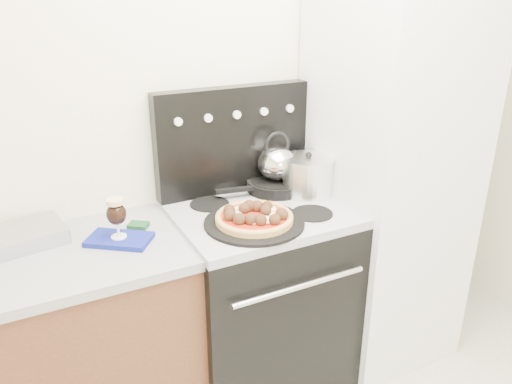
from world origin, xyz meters
TOP-DOWN VIEW (x-y plane):
  - room_shell at (0.00, 0.29)m, footprint 3.52×3.01m
  - base_cabinet at (-1.02, 1.20)m, footprint 1.45×0.60m
  - stove_body at (0.08, 1.18)m, footprint 0.76×0.65m
  - cooktop at (0.08, 1.18)m, footprint 0.76×0.65m
  - backguard at (0.08, 1.45)m, footprint 0.76×0.08m
  - fridge at (0.78, 1.15)m, footprint 0.64×0.68m
  - foil_sheet at (-0.88, 1.35)m, footprint 0.34×0.27m
  - oven_mitt at (-0.54, 1.19)m, footprint 0.28×0.26m
  - beer_glass at (-0.54, 1.19)m, footprint 0.08×0.08m
  - pizza_pan at (-0.01, 1.05)m, footprint 0.49×0.49m
  - pizza at (-0.01, 1.05)m, footprint 0.38×0.38m
  - skillet at (0.26, 1.34)m, footprint 0.34×0.34m
  - tea_kettle at (0.26, 1.34)m, footprint 0.22×0.22m
  - stock_pot at (0.37, 1.23)m, footprint 0.24×0.24m

SIDE VIEW (x-z plane):
  - base_cabinet at x=-1.02m, z-range 0.00..0.86m
  - stove_body at x=0.08m, z-range 0.00..0.88m
  - cooktop at x=0.08m, z-range 0.88..0.92m
  - oven_mitt at x=-0.54m, z-range 0.90..0.92m
  - pizza_pan at x=-0.01m, z-range 0.92..0.93m
  - foil_sheet at x=-0.88m, z-range 0.90..0.96m
  - skillet at x=0.26m, z-range 0.92..0.97m
  - fridge at x=0.78m, z-range 0.00..1.90m
  - pizza at x=-0.01m, z-range 0.93..0.98m
  - beer_glass at x=-0.54m, z-range 0.92..1.09m
  - stock_pot at x=0.37m, z-range 0.92..1.09m
  - tea_kettle at x=0.26m, z-range 0.97..1.17m
  - backguard at x=0.08m, z-range 0.92..1.42m
  - room_shell at x=0.00m, z-range -0.01..2.51m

